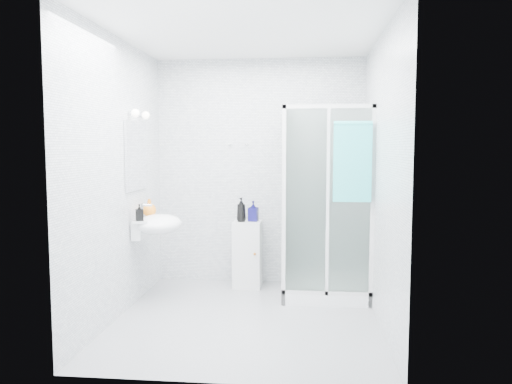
# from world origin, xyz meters

# --- Properties ---
(room) EXTENTS (2.40, 2.60, 2.60)m
(room) POSITION_xyz_m (0.00, 0.00, 1.30)
(room) COLOR white
(room) RESTS_ON ground
(shower_enclosure) EXTENTS (0.90, 0.95, 2.00)m
(shower_enclosure) POSITION_xyz_m (0.67, 0.77, 0.45)
(shower_enclosure) COLOR white
(shower_enclosure) RESTS_ON ground
(wall_basin) EXTENTS (0.46, 0.56, 0.35)m
(wall_basin) POSITION_xyz_m (-0.99, 0.45, 0.80)
(wall_basin) COLOR white
(wall_basin) RESTS_ON ground
(mirror) EXTENTS (0.02, 0.60, 0.70)m
(mirror) POSITION_xyz_m (-1.19, 0.45, 1.50)
(mirror) COLOR white
(mirror) RESTS_ON room
(vanity_lights) EXTENTS (0.10, 0.40, 0.08)m
(vanity_lights) POSITION_xyz_m (-1.14, 0.45, 1.92)
(vanity_lights) COLOR silver
(vanity_lights) RESTS_ON room
(wall_hooks) EXTENTS (0.23, 0.06, 0.03)m
(wall_hooks) POSITION_xyz_m (-0.25, 1.26, 1.62)
(wall_hooks) COLOR silver
(wall_hooks) RESTS_ON room
(storage_cabinet) EXTENTS (0.32, 0.34, 0.75)m
(storage_cabinet) POSITION_xyz_m (-0.12, 1.06, 0.38)
(storage_cabinet) COLOR silver
(storage_cabinet) RESTS_ON ground
(hand_towel) EXTENTS (0.36, 0.05, 0.77)m
(hand_towel) POSITION_xyz_m (0.98, 0.36, 1.47)
(hand_towel) COLOR #35C8C9
(hand_towel) RESTS_ON shower_enclosure
(shampoo_bottle_a) EXTENTS (0.14, 0.14, 0.27)m
(shampoo_bottle_a) POSITION_xyz_m (-0.18, 1.02, 0.89)
(shampoo_bottle_a) COLOR black
(shampoo_bottle_a) RESTS_ON storage_cabinet
(shampoo_bottle_b) EXTENTS (0.12, 0.12, 0.23)m
(shampoo_bottle_b) POSITION_xyz_m (-0.05, 1.07, 0.87)
(shampoo_bottle_b) COLOR #0F0C4D
(shampoo_bottle_b) RESTS_ON storage_cabinet
(soap_dispenser_orange) EXTENTS (0.18, 0.18, 0.18)m
(soap_dispenser_orange) POSITION_xyz_m (-1.11, 0.61, 0.95)
(soap_dispenser_orange) COLOR orange
(soap_dispenser_orange) RESTS_ON wall_basin
(soap_dispenser_black) EXTENTS (0.10, 0.10, 0.17)m
(soap_dispenser_black) POSITION_xyz_m (-1.10, 0.26, 0.95)
(soap_dispenser_black) COLOR black
(soap_dispenser_black) RESTS_ON wall_basin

